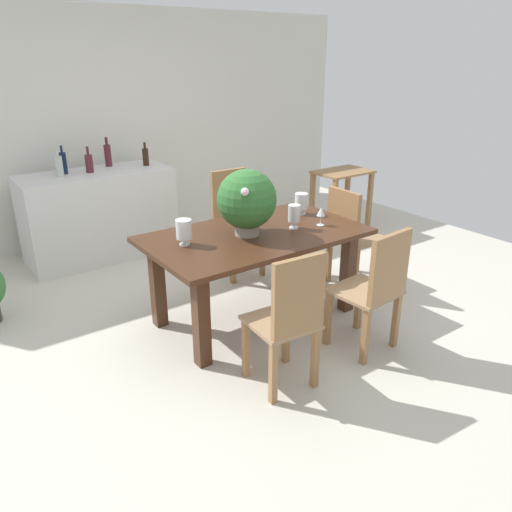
{
  "coord_description": "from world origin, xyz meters",
  "views": [
    {
      "loc": [
        -2.2,
        -3.23,
        2.09
      ],
      "look_at": [
        0.01,
        -0.15,
        0.56
      ],
      "focal_mm": 35.08,
      "sensor_mm": 36.0,
      "label": 1
    }
  ],
  "objects_px": {
    "chair_foot_end": "(351,233)",
    "wine_bottle_clear": "(59,166)",
    "kitchen_counter": "(99,215)",
    "chair_near_left": "(289,317)",
    "wine_bottle_amber": "(63,163)",
    "wine_glass": "(321,212)",
    "flower_centerpiece": "(247,200)",
    "chair_far_right": "(234,218)",
    "crystal_vase_center_near": "(301,202)",
    "wine_bottle_green": "(146,156)",
    "wine_bottle_tall": "(89,163)",
    "wine_bottle_dark": "(108,155)",
    "crystal_vase_right": "(184,230)",
    "dining_table": "(255,248)",
    "crystal_vase_left": "(294,214)",
    "chair_near_right": "(376,286)",
    "side_table": "(342,187)"
  },
  "relations": [
    {
      "from": "dining_table",
      "to": "chair_foot_end",
      "type": "distance_m",
      "value": 1.11
    },
    {
      "from": "kitchen_counter",
      "to": "wine_bottle_green",
      "type": "bearing_deg",
      "value": 0.36
    },
    {
      "from": "chair_foot_end",
      "to": "crystal_vase_center_near",
      "type": "height_order",
      "value": "chair_foot_end"
    },
    {
      "from": "chair_foot_end",
      "to": "crystal_vase_left",
      "type": "height_order",
      "value": "same"
    },
    {
      "from": "crystal_vase_center_near",
      "to": "wine_bottle_amber",
      "type": "xyz_separation_m",
      "value": [
        -1.46,
        2.05,
        0.18
      ]
    },
    {
      "from": "flower_centerpiece",
      "to": "chair_near_left",
      "type": "bearing_deg",
      "value": -109.14
    },
    {
      "from": "crystal_vase_right",
      "to": "chair_near_right",
      "type": "bearing_deg",
      "value": -45.85
    },
    {
      "from": "crystal_vase_center_near",
      "to": "wine_glass",
      "type": "xyz_separation_m",
      "value": [
        -0.07,
        -0.34,
        -0.0
      ]
    },
    {
      "from": "side_table",
      "to": "wine_bottle_tall",
      "type": "bearing_deg",
      "value": 160.94
    },
    {
      "from": "chair_foot_end",
      "to": "kitchen_counter",
      "type": "relative_size",
      "value": 0.62
    },
    {
      "from": "wine_bottle_dark",
      "to": "crystal_vase_right",
      "type": "bearing_deg",
      "value": -96.77
    },
    {
      "from": "chair_near_left",
      "to": "side_table",
      "type": "distance_m",
      "value": 3.32
    },
    {
      "from": "chair_near_right",
      "to": "kitchen_counter",
      "type": "bearing_deg",
      "value": -77.36
    },
    {
      "from": "wine_bottle_dark",
      "to": "dining_table",
      "type": "bearing_deg",
      "value": -82.09
    },
    {
      "from": "chair_foot_end",
      "to": "kitchen_counter",
      "type": "height_order",
      "value": "chair_foot_end"
    },
    {
      "from": "chair_far_right",
      "to": "wine_bottle_tall",
      "type": "relative_size",
      "value": 3.87
    },
    {
      "from": "chair_far_right",
      "to": "wine_bottle_amber",
      "type": "bearing_deg",
      "value": 135.52
    },
    {
      "from": "chair_far_right",
      "to": "crystal_vase_center_near",
      "type": "distance_m",
      "value": 0.85
    },
    {
      "from": "crystal_vase_center_near",
      "to": "chair_far_right",
      "type": "bearing_deg",
      "value": 107.0
    },
    {
      "from": "dining_table",
      "to": "wine_bottle_green",
      "type": "relative_size",
      "value": 6.94
    },
    {
      "from": "crystal_vase_center_near",
      "to": "chair_near_left",
      "type": "bearing_deg",
      "value": -132.97
    },
    {
      "from": "chair_foot_end",
      "to": "wine_bottle_clear",
      "type": "distance_m",
      "value": 2.97
    },
    {
      "from": "wine_bottle_green",
      "to": "crystal_vase_right",
      "type": "bearing_deg",
      "value": -106.88
    },
    {
      "from": "side_table",
      "to": "chair_far_right",
      "type": "bearing_deg",
      "value": -171.65
    },
    {
      "from": "chair_far_right",
      "to": "flower_centerpiece",
      "type": "height_order",
      "value": "flower_centerpiece"
    },
    {
      "from": "crystal_vase_left",
      "to": "wine_bottle_amber",
      "type": "distance_m",
      "value": 2.6
    },
    {
      "from": "dining_table",
      "to": "crystal_vase_center_near",
      "type": "bearing_deg",
      "value": 15.74
    },
    {
      "from": "chair_near_right",
      "to": "side_table",
      "type": "distance_m",
      "value": 2.75
    },
    {
      "from": "wine_bottle_green",
      "to": "wine_bottle_amber",
      "type": "distance_m",
      "value": 0.87
    },
    {
      "from": "wine_glass",
      "to": "wine_bottle_clear",
      "type": "relative_size",
      "value": 0.58
    },
    {
      "from": "wine_glass",
      "to": "kitchen_counter",
      "type": "height_order",
      "value": "kitchen_counter"
    },
    {
      "from": "dining_table",
      "to": "chair_near_left",
      "type": "bearing_deg",
      "value": -113.38
    },
    {
      "from": "wine_bottle_tall",
      "to": "wine_bottle_dark",
      "type": "height_order",
      "value": "wine_bottle_dark"
    },
    {
      "from": "kitchen_counter",
      "to": "wine_bottle_clear",
      "type": "height_order",
      "value": "wine_bottle_clear"
    },
    {
      "from": "crystal_vase_left",
      "to": "chair_near_right",
      "type": "bearing_deg",
      "value": -84.64
    },
    {
      "from": "chair_far_right",
      "to": "side_table",
      "type": "distance_m",
      "value": 1.78
    },
    {
      "from": "chair_near_left",
      "to": "flower_centerpiece",
      "type": "height_order",
      "value": "flower_centerpiece"
    },
    {
      "from": "chair_far_right",
      "to": "chair_near_left",
      "type": "height_order",
      "value": "chair_far_right"
    },
    {
      "from": "wine_bottle_tall",
      "to": "wine_bottle_clear",
      "type": "xyz_separation_m",
      "value": [
        -0.31,
        -0.01,
        0.01
      ]
    },
    {
      "from": "wine_bottle_amber",
      "to": "wine_bottle_green",
      "type": "bearing_deg",
      "value": -6.37
    },
    {
      "from": "chair_near_left",
      "to": "wine_bottle_amber",
      "type": "bearing_deg",
      "value": -77.98
    },
    {
      "from": "wine_bottle_green",
      "to": "wine_bottle_dark",
      "type": "distance_m",
      "value": 0.41
    },
    {
      "from": "chair_foot_end",
      "to": "wine_bottle_green",
      "type": "height_order",
      "value": "wine_bottle_green"
    },
    {
      "from": "kitchen_counter",
      "to": "wine_bottle_amber",
      "type": "distance_m",
      "value": 0.65
    },
    {
      "from": "wine_bottle_green",
      "to": "wine_bottle_clear",
      "type": "distance_m",
      "value": 0.93
    },
    {
      "from": "crystal_vase_left",
      "to": "chair_foot_end",
      "type": "bearing_deg",
      "value": 6.68
    },
    {
      "from": "wine_bottle_clear",
      "to": "side_table",
      "type": "xyz_separation_m",
      "value": [
        3.06,
        -0.95,
        -0.47
      ]
    },
    {
      "from": "chair_far_right",
      "to": "chair_near_left",
      "type": "distance_m",
      "value": 2.03
    },
    {
      "from": "chair_near_right",
      "to": "wine_bottle_dark",
      "type": "height_order",
      "value": "wine_bottle_dark"
    },
    {
      "from": "kitchen_counter",
      "to": "chair_foot_end",
      "type": "bearing_deg",
      "value": -51.97
    }
  ]
}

